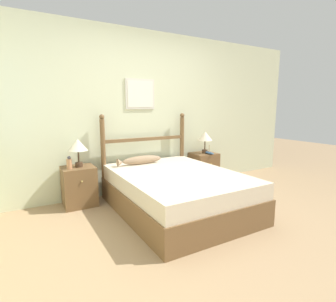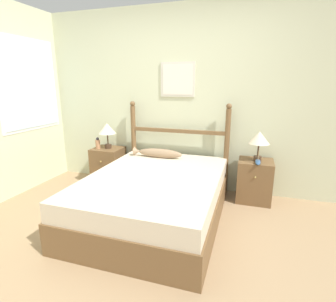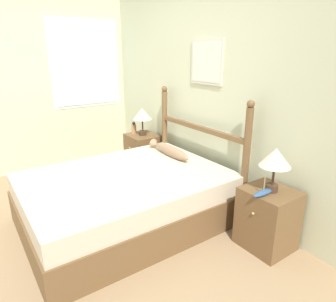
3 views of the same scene
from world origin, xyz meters
TOP-DOWN VIEW (x-y plane):
  - ground_plane at (0.00, 0.00)m, footprint 16.00×16.00m
  - wall_back at (-0.00, 1.73)m, footprint 6.40×0.08m
  - bed at (-0.04, 0.64)m, footprint 1.45×1.96m
  - headboard at (-0.04, 1.59)m, footprint 1.46×0.07m
  - nightstand_left at (-1.13, 1.47)m, footprint 0.43×0.42m
  - nightstand_right at (1.04, 1.47)m, footprint 0.43×0.42m
  - table_lamp_left at (-1.11, 1.47)m, footprint 0.26×0.26m
  - table_lamp_right at (1.05, 1.46)m, footprint 0.26×0.26m
  - bottle at (-1.25, 1.41)m, footprint 0.07×0.07m
  - model_boat at (1.06, 1.35)m, footprint 0.06×0.24m
  - fish_pillow at (-0.26, 1.33)m, footprint 0.70×0.11m

SIDE VIEW (x-z plane):
  - ground_plane at x=0.00m, z-range 0.00..0.00m
  - bed at x=-0.04m, z-range 0.00..0.52m
  - nightstand_left at x=-1.13m, z-range 0.00..0.55m
  - nightstand_right at x=1.04m, z-range 0.00..0.55m
  - model_boat at x=1.06m, z-range 0.49..0.65m
  - fish_pillow at x=-0.26m, z-range 0.52..0.65m
  - bottle at x=-1.25m, z-range 0.54..0.72m
  - headboard at x=-0.04m, z-range 0.05..1.31m
  - table_lamp_left at x=-1.11m, z-range 0.65..1.03m
  - table_lamp_right at x=1.05m, z-range 0.65..1.03m
  - wall_back at x=0.00m, z-range 0.00..2.55m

